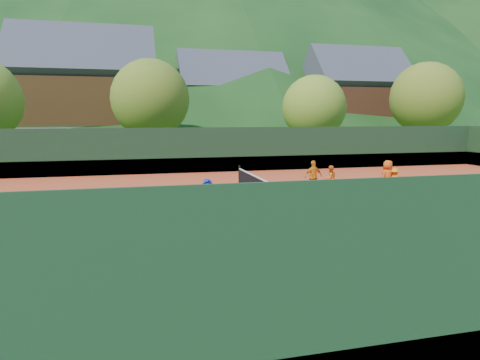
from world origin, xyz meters
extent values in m
plane|color=#274C17|center=(0.00, 0.00, 0.00)|extent=(400.00, 400.00, 0.00)
cube|color=#B83E1D|center=(0.00, 0.00, 0.01)|extent=(40.00, 24.00, 0.02)
cone|color=black|center=(90.00, 150.00, 47.50)|extent=(260.00, 260.00, 95.00)
imported|color=#172396|center=(-3.29, -3.06, 0.89)|extent=(0.72, 0.56, 1.74)
imported|color=orange|center=(3.88, 2.98, 0.68)|extent=(0.72, 0.61, 1.31)
imported|color=orange|center=(3.01, 3.03, 0.81)|extent=(0.94, 0.44, 1.58)
imported|color=#D44C12|center=(6.25, 1.72, 0.84)|extent=(0.93, 0.77, 1.64)
imported|color=orange|center=(6.54, 1.60, 0.66)|extent=(0.88, 0.58, 1.28)
sphere|color=#BCE225|center=(5.85, -3.61, 0.05)|extent=(0.07, 0.07, 0.07)
sphere|color=#BCE225|center=(-5.27, -6.89, 0.05)|extent=(0.07, 0.07, 0.07)
sphere|color=#BCE225|center=(-4.37, -1.55, 0.05)|extent=(0.07, 0.07, 0.07)
sphere|color=#BCE225|center=(-5.12, -8.16, 0.05)|extent=(0.07, 0.07, 0.07)
sphere|color=#BCE225|center=(1.33, -6.37, 0.05)|extent=(0.07, 0.07, 0.07)
sphere|color=#BCE225|center=(0.63, -2.77, 0.05)|extent=(0.07, 0.07, 0.07)
sphere|color=#BCE225|center=(2.62, -2.10, 0.05)|extent=(0.07, 0.07, 0.07)
sphere|color=#BCE225|center=(0.77, -9.47, 0.05)|extent=(0.07, 0.07, 0.07)
sphere|color=#BCE225|center=(3.53, -6.76, 0.05)|extent=(0.07, 0.07, 0.07)
sphere|color=#BCE225|center=(-7.29, -6.24, 0.05)|extent=(0.07, 0.07, 0.07)
sphere|color=#BCE225|center=(-0.88, -6.17, 0.05)|extent=(0.07, 0.07, 0.07)
sphere|color=#BCE225|center=(1.51, -7.92, 0.05)|extent=(0.07, 0.07, 0.07)
sphere|color=#BCE225|center=(-5.23, -3.44, 0.05)|extent=(0.07, 0.07, 0.07)
sphere|color=#BCE225|center=(-6.16, -3.06, 0.05)|extent=(0.07, 0.07, 0.07)
sphere|color=#BCE225|center=(-5.67, -3.15, 0.05)|extent=(0.07, 0.07, 0.07)
sphere|color=#BCE225|center=(2.41, -6.73, 0.05)|extent=(0.07, 0.07, 0.07)
cube|color=silver|center=(0.00, -5.49, 0.02)|extent=(23.77, 0.06, 0.00)
cube|color=silver|center=(0.00, 5.49, 0.02)|extent=(23.77, 0.06, 0.00)
cube|color=white|center=(0.00, -4.12, 0.02)|extent=(23.77, 0.06, 0.00)
cube|color=silver|center=(0.00, 4.12, 0.02)|extent=(23.77, 0.06, 0.00)
cube|color=white|center=(-6.40, 0.00, 0.02)|extent=(0.06, 8.23, 0.00)
cube|color=white|center=(6.40, 0.00, 0.02)|extent=(0.06, 8.23, 0.00)
cube|color=silver|center=(0.00, 0.00, 0.02)|extent=(12.80, 0.06, 0.00)
cube|color=white|center=(0.00, 0.00, 0.02)|extent=(0.06, 10.97, 0.00)
cube|color=black|center=(0.00, 0.00, 0.47)|extent=(0.03, 11.97, 0.90)
cube|color=white|center=(0.00, 0.00, 0.94)|extent=(0.05, 11.97, 0.06)
cylinder|color=black|center=(0.00, -5.99, 0.57)|extent=(0.10, 0.10, 1.10)
cylinder|color=black|center=(0.00, 5.99, 0.57)|extent=(0.10, 0.10, 1.10)
cube|color=black|center=(0.00, 12.00, 1.52)|extent=(40.00, 0.05, 3.00)
cube|color=#185627|center=(0.00, 12.00, 0.52)|extent=(40.40, 0.05, 1.00)
cylinder|color=black|center=(-8.65, -5.04, 0.30)|extent=(0.02, 0.02, 0.55)
cylinder|color=black|center=(-8.10, -5.04, 0.30)|extent=(0.02, 0.02, 0.55)
cylinder|color=black|center=(-8.65, -4.49, 0.30)|extent=(0.02, 0.02, 0.55)
cylinder|color=black|center=(-8.10, -4.49, 0.30)|extent=(0.02, 0.02, 0.55)
cube|color=black|center=(-8.37, -4.76, 0.57)|extent=(0.55, 0.55, 0.02)
cube|color=black|center=(-8.37, -5.04, 0.80)|extent=(0.55, 0.02, 0.45)
cube|color=black|center=(-8.37, -4.49, 0.80)|extent=(0.55, 0.02, 0.45)
cube|color=black|center=(-8.65, -4.76, 0.80)|extent=(0.02, 0.55, 0.45)
cube|color=black|center=(-8.10, -4.76, 0.80)|extent=(0.02, 0.55, 0.45)
sphere|color=#CCE526|center=(-8.58, -4.97, 0.99)|extent=(0.07, 0.07, 0.07)
sphere|color=#CCE526|center=(-8.58, -4.83, 0.99)|extent=(0.07, 0.07, 0.07)
sphere|color=#CCE526|center=(-8.58, -4.69, 0.99)|extent=(0.07, 0.07, 0.07)
sphere|color=#CCE526|center=(-8.58, -4.56, 0.99)|extent=(0.07, 0.07, 0.07)
sphere|color=#CCE526|center=(-8.44, -4.97, 0.99)|extent=(0.07, 0.07, 0.07)
sphere|color=#CCE526|center=(-8.44, -4.83, 0.99)|extent=(0.07, 0.07, 0.07)
sphere|color=#CCE526|center=(-8.44, -4.69, 0.99)|extent=(0.07, 0.07, 0.07)
sphere|color=#CCE526|center=(-8.44, -4.56, 0.99)|extent=(0.07, 0.07, 0.07)
sphere|color=#CCE526|center=(-8.31, -4.97, 0.99)|extent=(0.07, 0.07, 0.07)
sphere|color=#CCE526|center=(-8.31, -4.83, 0.99)|extent=(0.07, 0.07, 0.07)
sphere|color=#CCE526|center=(-8.31, -4.69, 0.99)|extent=(0.07, 0.07, 0.07)
sphere|color=#CCE526|center=(-8.31, -4.56, 0.99)|extent=(0.07, 0.07, 0.07)
sphere|color=#CCE526|center=(-8.17, -4.97, 0.99)|extent=(0.07, 0.07, 0.07)
sphere|color=#CCE526|center=(-8.17, -4.83, 0.99)|extent=(0.07, 0.07, 0.07)
sphere|color=#CCE526|center=(-8.17, -4.69, 0.99)|extent=(0.07, 0.07, 0.07)
sphere|color=#CCE526|center=(-8.17, -4.56, 0.99)|extent=(0.07, 0.07, 0.07)
cube|color=beige|center=(-10.00, 30.00, 1.44)|extent=(12.00, 9.00, 2.88)
cube|color=#39220F|center=(-10.00, 30.00, 5.12)|extent=(12.24, 9.18, 4.48)
cube|color=#3E3E45|center=(-10.00, 30.00, 7.96)|extent=(13.80, 9.93, 9.93)
cube|color=beige|center=(6.00, 34.00, 1.26)|extent=(11.00, 8.00, 2.52)
cube|color=#38210F|center=(6.00, 34.00, 4.48)|extent=(11.22, 8.16, 3.92)
cube|color=#3F3F47|center=(6.00, 34.00, 7.04)|extent=(12.65, 8.82, 8.82)
cube|color=beige|center=(20.00, 30.00, 1.35)|extent=(10.00, 8.00, 2.70)
cube|color=#3B1C10|center=(20.00, 30.00, 4.80)|extent=(10.20, 8.16, 4.20)
cube|color=#3E3E46|center=(20.00, 30.00, 7.50)|extent=(11.50, 8.82, 8.82)
cylinder|color=#402919|center=(-4.00, 20.00, 1.44)|extent=(0.36, 0.36, 2.88)
sphere|color=#46691C|center=(-4.00, 20.00, 5.20)|extent=(6.40, 6.40, 6.40)
cylinder|color=#3D2718|center=(10.00, 19.00, 1.26)|extent=(0.36, 0.36, 2.52)
sphere|color=#4F7A20|center=(10.00, 19.00, 4.55)|extent=(5.60, 5.60, 5.60)
cylinder|color=#432A1A|center=(22.00, 20.00, 1.53)|extent=(0.36, 0.36, 3.06)
sphere|color=#4E6C1C|center=(22.00, 20.00, 5.53)|extent=(6.80, 6.80, 6.80)
camera|label=1|loc=(-5.54, -16.20, 3.69)|focal=32.00mm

